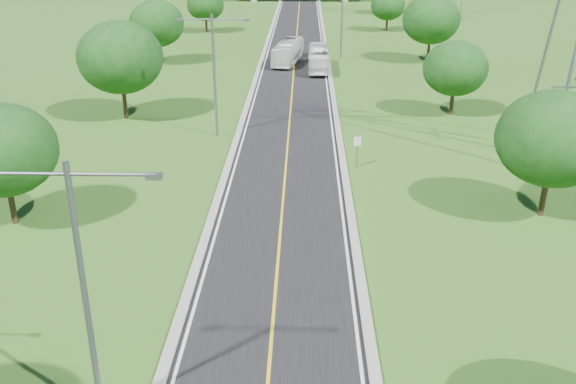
{
  "coord_description": "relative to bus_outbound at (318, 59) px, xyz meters",
  "views": [
    {
      "loc": [
        1.33,
        -6.28,
        16.9
      ],
      "look_at": [
        0.47,
        26.18,
        3.0
      ],
      "focal_mm": 40.0,
      "sensor_mm": 36.0,
      "label": 1
    }
  ],
  "objects": [
    {
      "name": "tree_lb",
      "position": [
        -18.94,
        -42.64,
        3.24
      ],
      "size": [
        6.3,
        6.3,
        7.33
      ],
      "color": "black",
      "rests_on": "ground"
    },
    {
      "name": "tree_re",
      "position": [
        11.56,
        29.36,
        2.62
      ],
      "size": [
        5.46,
        5.46,
        6.35
      ],
      "color": "black",
      "rests_on": "ground"
    },
    {
      "name": "bus_outbound",
      "position": [
        0.0,
        0.0,
        0.0
      ],
      "size": [
        2.37,
        9.7,
        2.7
      ],
      "primitive_type": "imported",
      "rotation": [
        0.0,
        0.0,
        3.13
      ],
      "color": "white",
      "rests_on": "road"
    },
    {
      "name": "tree_ld",
      "position": [
        -19.94,
        3.36,
        3.55
      ],
      "size": [
        6.72,
        6.72,
        7.82
      ],
      "color": "black",
      "rests_on": "ground"
    },
    {
      "name": "tree_rb",
      "position": [
        13.06,
        -40.64,
        3.55
      ],
      "size": [
        6.72,
        6.72,
        7.82
      ],
      "color": "black",
      "rests_on": "ground"
    },
    {
      "name": "tree_rd",
      "position": [
        14.06,
        5.36,
        3.86
      ],
      "size": [
        7.14,
        7.14,
        8.3
      ],
      "color": "black",
      "rests_on": "ground"
    },
    {
      "name": "ground",
      "position": [
        -2.94,
        -10.64,
        -1.41
      ],
      "size": [
        260.0,
        260.0,
        0.0
      ],
      "primitive_type": "plane",
      "color": "#305919",
      "rests_on": "ground"
    },
    {
      "name": "streetlight_near_left",
      "position": [
        -8.94,
        -58.64,
        4.54
      ],
      "size": [
        5.9,
        0.25,
        10.0
      ],
      "color": "slate",
      "rests_on": "ground"
    },
    {
      "name": "tree_le",
      "position": [
        -17.44,
        27.36,
        2.93
      ],
      "size": [
        5.88,
        5.88,
        6.84
      ],
      "color": "black",
      "rests_on": "ground"
    },
    {
      "name": "bus_inbound",
      "position": [
        -3.74,
        3.89,
        0.03
      ],
      "size": [
        3.96,
        10.12,
        2.75
      ],
      "primitive_type": "imported",
      "rotation": [
        0.0,
        0.0,
        -0.17
      ],
      "color": "white",
      "rests_on": "road"
    },
    {
      "name": "streetlight_far_right",
      "position": [
        3.06,
        7.36,
        4.54
      ],
      "size": [
        5.9,
        0.25,
        10.0
      ],
      "color": "slate",
      "rests_on": "ground"
    },
    {
      "name": "speed_limit_sign",
      "position": [
        2.26,
        -32.66,
        0.19
      ],
      "size": [
        0.55,
        0.09,
        2.4
      ],
      "color": "slate",
      "rests_on": "ground"
    },
    {
      "name": "streetlight_mid_left",
      "position": [
        -8.94,
        -25.64,
        4.54
      ],
      "size": [
        5.9,
        0.25,
        10.0
      ],
      "color": "slate",
      "rests_on": "ground"
    },
    {
      "name": "curb_right",
      "position": [
        1.31,
        -4.64,
        -1.3
      ],
      "size": [
        0.5,
        150.0,
        0.22
      ],
      "primitive_type": "cube",
      "color": "gray",
      "rests_on": "ground"
    },
    {
      "name": "tree_lc",
      "position": [
        -17.94,
        -20.64,
        4.17
      ],
      "size": [
        7.56,
        7.56,
        8.79
      ],
      "color": "black",
      "rests_on": "ground"
    },
    {
      "name": "curb_left",
      "position": [
        -7.19,
        -4.64,
        -1.3
      ],
      "size": [
        0.5,
        150.0,
        0.22
      ],
      "primitive_type": "cube",
      "color": "gray",
      "rests_on": "ground"
    },
    {
      "name": "road",
      "position": [
        -2.94,
        -4.64,
        -1.38
      ],
      "size": [
        8.0,
        150.0,
        0.06
      ],
      "primitive_type": "cube",
      "color": "black",
      "rests_on": "ground"
    },
    {
      "name": "tree_rc",
      "position": [
        12.06,
        -18.64,
        2.93
      ],
      "size": [
        5.88,
        5.88,
        6.84
      ],
      "color": "black",
      "rests_on": "ground"
    }
  ]
}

